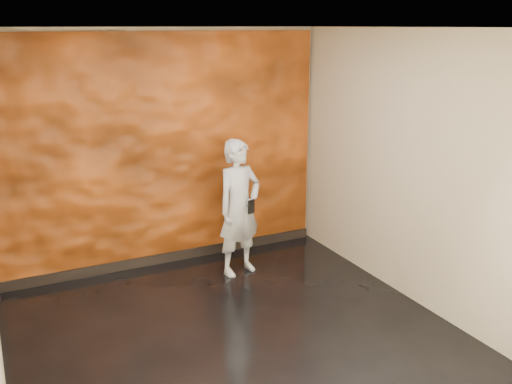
% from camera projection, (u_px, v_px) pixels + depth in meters
% --- Properties ---
extents(room, '(4.02, 4.02, 2.81)m').
position_uv_depth(room, '(232.00, 192.00, 5.03)').
color(room, black).
rests_on(room, ground).
extents(feature_wall, '(3.90, 0.06, 2.75)m').
position_uv_depth(feature_wall, '(165.00, 152.00, 6.72)').
color(feature_wall, '#D35917').
rests_on(feature_wall, ground).
extents(baseboard, '(3.90, 0.04, 0.12)m').
position_uv_depth(baseboard, '(170.00, 257.00, 7.06)').
color(baseboard, black).
rests_on(baseboard, ground).
extents(man, '(0.66, 0.52, 1.60)m').
position_uv_depth(man, '(239.00, 208.00, 6.56)').
color(man, '#9EA4AD').
rests_on(man, ground).
extents(phone, '(0.09, 0.04, 0.16)m').
position_uv_depth(phone, '(251.00, 207.00, 6.34)').
color(phone, black).
rests_on(phone, man).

